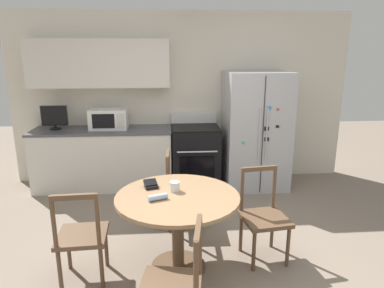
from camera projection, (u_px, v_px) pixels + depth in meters
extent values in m
plane|color=gray|center=(196.00, 276.00, 3.15)|extent=(14.00, 14.00, 0.00)
cube|color=silver|center=(181.00, 98.00, 5.37)|extent=(5.20, 0.10, 2.60)
cube|color=silver|center=(99.00, 63.00, 4.93)|extent=(2.02, 0.34, 0.68)
cube|color=silver|center=(104.00, 159.00, 5.16)|extent=(2.02, 0.62, 0.86)
cube|color=#4C4C51|center=(102.00, 130.00, 5.04)|extent=(2.04, 0.64, 0.03)
cube|color=#B2B5BA|center=(256.00, 130.00, 5.12)|extent=(0.92, 0.77, 1.73)
cube|color=#333333|center=(263.00, 136.00, 4.74)|extent=(0.01, 0.01, 1.66)
cylinder|color=silver|center=(260.00, 134.00, 4.72)|extent=(0.02, 0.02, 0.73)
cylinder|color=silver|center=(267.00, 134.00, 4.72)|extent=(0.02, 0.02, 0.73)
cube|color=#338CD8|center=(269.00, 108.00, 4.64)|extent=(0.06, 0.01, 0.04)
cube|color=black|center=(267.00, 139.00, 4.76)|extent=(0.07, 0.02, 0.05)
cube|color=black|center=(267.00, 129.00, 4.72)|extent=(0.07, 0.02, 0.06)
cube|color=#3FB259|center=(243.00, 143.00, 4.74)|extent=(0.04, 0.01, 0.04)
cube|color=red|center=(278.00, 110.00, 4.66)|extent=(0.04, 0.01, 0.03)
cube|color=black|center=(277.00, 127.00, 4.72)|extent=(0.05, 0.01, 0.04)
cube|color=black|center=(195.00, 157.00, 5.23)|extent=(0.70, 0.64, 0.90)
cube|color=black|center=(197.00, 169.00, 4.94)|extent=(0.51, 0.01, 0.40)
cylinder|color=silver|center=(197.00, 152.00, 4.84)|extent=(0.58, 0.02, 0.02)
cube|color=black|center=(195.00, 127.00, 5.11)|extent=(0.70, 0.64, 0.02)
cube|color=white|center=(194.00, 118.00, 5.36)|extent=(0.70, 0.06, 0.16)
cube|color=white|center=(109.00, 119.00, 5.03)|extent=(0.54, 0.34, 0.29)
cube|color=black|center=(103.00, 121.00, 4.86)|extent=(0.32, 0.01, 0.21)
cube|color=silver|center=(121.00, 121.00, 4.88)|extent=(0.11, 0.01, 0.21)
cylinder|color=black|center=(56.00, 129.00, 5.02)|extent=(0.16, 0.16, 0.02)
cylinder|color=black|center=(55.00, 127.00, 5.01)|extent=(0.03, 0.03, 0.04)
cube|color=black|center=(54.00, 116.00, 4.97)|extent=(0.37, 0.05, 0.29)
cylinder|color=#997551|center=(178.00, 197.00, 3.09)|extent=(1.13, 1.13, 0.03)
cylinder|color=brown|center=(178.00, 233.00, 3.18)|extent=(0.11, 0.11, 0.69)
cylinder|color=brown|center=(178.00, 266.00, 3.27)|extent=(0.52, 0.52, 0.03)
cube|color=brown|center=(265.00, 219.00, 3.31)|extent=(0.47, 0.47, 0.04)
cylinder|color=brown|center=(288.00, 247.00, 3.24)|extent=(0.04, 0.04, 0.41)
cylinder|color=brown|center=(254.00, 251.00, 3.17)|extent=(0.04, 0.04, 0.41)
cylinder|color=brown|center=(272.00, 229.00, 3.57)|extent=(0.04, 0.04, 0.41)
cylinder|color=brown|center=(241.00, 233.00, 3.50)|extent=(0.04, 0.04, 0.41)
cylinder|color=brown|center=(274.00, 187.00, 3.46)|extent=(0.04, 0.04, 0.45)
cylinder|color=brown|center=(242.00, 189.00, 3.39)|extent=(0.04, 0.04, 0.45)
cube|color=brown|center=(259.00, 169.00, 3.38)|extent=(0.35, 0.08, 0.04)
cube|color=brown|center=(185.00, 191.00, 3.98)|extent=(0.44, 0.44, 0.04)
cylinder|color=brown|center=(198.00, 202.00, 4.21)|extent=(0.04, 0.04, 0.41)
cylinder|color=brown|center=(200.00, 215.00, 3.88)|extent=(0.04, 0.04, 0.41)
cylinder|color=brown|center=(170.00, 203.00, 4.20)|extent=(0.04, 0.04, 0.41)
cylinder|color=brown|center=(170.00, 215.00, 3.87)|extent=(0.04, 0.04, 0.41)
cylinder|color=brown|center=(168.00, 166.00, 4.08)|extent=(0.04, 0.04, 0.45)
cylinder|color=brown|center=(167.00, 176.00, 3.75)|extent=(0.04, 0.04, 0.45)
cube|color=brown|center=(168.00, 154.00, 3.86)|extent=(0.05, 0.35, 0.04)
cube|color=brown|center=(82.00, 236.00, 3.01)|extent=(0.44, 0.44, 0.04)
cylinder|color=brown|center=(69.00, 249.00, 3.21)|extent=(0.04, 0.04, 0.41)
cylinder|color=brown|center=(106.00, 246.00, 3.25)|extent=(0.04, 0.04, 0.41)
cylinder|color=brown|center=(60.00, 271.00, 2.88)|extent=(0.04, 0.04, 0.41)
cylinder|color=brown|center=(102.00, 268.00, 2.92)|extent=(0.04, 0.04, 0.41)
cylinder|color=brown|center=(53.00, 222.00, 2.74)|extent=(0.04, 0.04, 0.45)
cylinder|color=brown|center=(97.00, 219.00, 2.79)|extent=(0.04, 0.04, 0.45)
cube|color=brown|center=(73.00, 197.00, 2.71)|extent=(0.35, 0.05, 0.04)
cube|color=brown|center=(170.00, 288.00, 2.34)|extent=(0.48, 0.48, 0.04)
cylinder|color=brown|center=(196.00, 274.00, 2.10)|extent=(0.04, 0.04, 0.45)
cylinder|color=brown|center=(200.00, 244.00, 2.43)|extent=(0.04, 0.04, 0.45)
cube|color=brown|center=(198.00, 230.00, 2.21)|extent=(0.09, 0.35, 0.04)
cylinder|color=silver|center=(175.00, 186.00, 3.17)|extent=(0.09, 0.09, 0.09)
cylinder|color=red|center=(175.00, 189.00, 3.17)|extent=(0.08, 0.08, 0.05)
cylinder|color=#A3BCDB|center=(158.00, 197.00, 2.98)|extent=(0.18, 0.11, 0.05)
cube|color=black|center=(151.00, 187.00, 3.25)|extent=(0.14, 0.13, 0.03)
cube|color=black|center=(150.00, 183.00, 3.27)|extent=(0.14, 0.13, 0.06)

